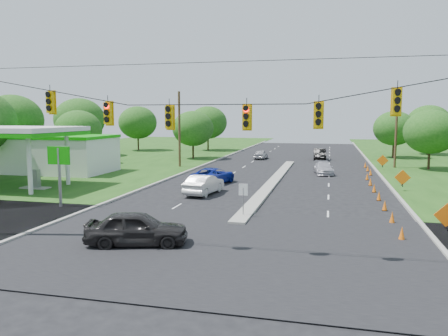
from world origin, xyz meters
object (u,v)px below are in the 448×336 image
(black_sedan, at_px, (137,228))
(blue_pickup, at_px, (213,176))
(white_sedan, at_px, (204,184))
(gas_station, at_px, (47,150))

(black_sedan, height_order, blue_pickup, black_sedan)
(black_sedan, distance_m, blue_pickup, 19.10)
(black_sedan, bearing_deg, white_sedan, -11.99)
(white_sedan, bearing_deg, black_sedan, 100.11)
(black_sedan, relative_size, blue_pickup, 0.90)
(black_sedan, xyz_separation_m, white_sedan, (-0.72, 13.84, -0.05))
(gas_station, bearing_deg, white_sedan, -20.68)
(black_sedan, bearing_deg, blue_pickup, -10.71)
(gas_station, relative_size, black_sedan, 4.10)
(gas_station, height_order, blue_pickup, gas_station)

